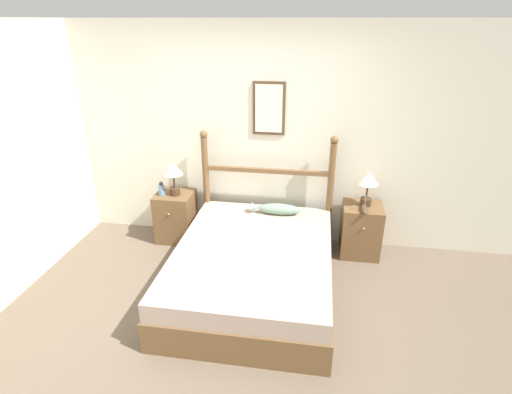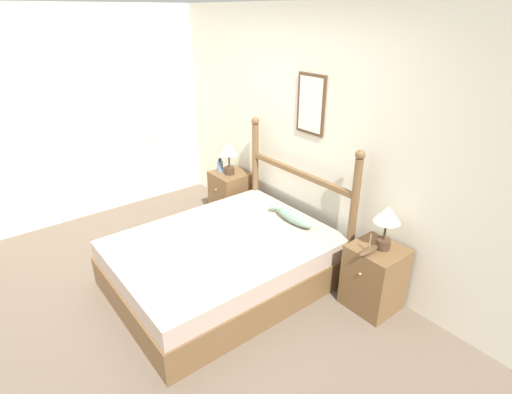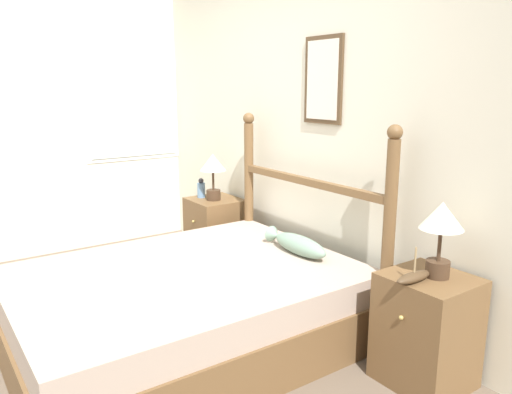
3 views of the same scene
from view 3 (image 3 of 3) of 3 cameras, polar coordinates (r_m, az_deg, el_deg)
The scene contains 12 objects.
ground_plane at distance 3.30m, azimuth -19.22°, elevation -16.95°, with size 16.00×16.00×0.00m, color brown.
wall_back at distance 3.72m, azimuth 5.90°, elevation 7.75°, with size 6.40×0.08×2.55m.
wall_left at distance 5.00m, azimuth -26.93°, elevation 7.69°, with size 0.08×6.40×2.55m.
bed at distance 3.20m, azimuth -8.05°, elevation -12.42°, with size 1.55×2.03×0.49m.
headboard at distance 3.55m, azimuth 5.87°, elevation -1.08°, with size 1.56×0.09×1.38m.
nightstand_left at distance 4.49m, azimuth -4.66°, elevation -4.04°, with size 0.44×0.44×0.61m.
nightstand_right at distance 2.92m, azimuth 18.89°, elevation -14.20°, with size 0.44×0.44×0.61m.
table_lamp_left at distance 4.32m, azimuth -4.94°, elevation 3.36°, with size 0.23×0.23×0.40m.
table_lamp_right at distance 2.72m, azimuth 20.41°, elevation -2.95°, with size 0.23×0.23×0.40m.
bottle at distance 4.46m, azimuth -6.28°, elevation 0.92°, with size 0.07×0.07×0.17m.
model_boat at distance 2.69m, azimuth 17.60°, elevation -8.69°, with size 0.07×0.25×0.19m.
fish_pillow at distance 3.37m, azimuth 4.71°, elevation -5.37°, with size 0.56×0.14×0.13m.
Camera 3 is at (2.80, -0.70, 1.59)m, focal length 35.00 mm.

